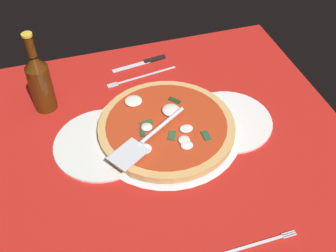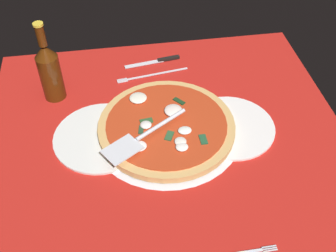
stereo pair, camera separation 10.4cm
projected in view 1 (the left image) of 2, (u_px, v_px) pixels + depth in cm
name	position (u px, v px, depth cm)	size (l,w,h in cm)	color
ground_plane	(174.00, 149.00, 101.90)	(90.04, 90.04, 0.80)	#B41C16
pizza_pan	(168.00, 130.00, 105.36)	(37.77, 37.77, 0.93)	silver
dinner_plate_left	(103.00, 144.00, 101.94)	(24.18, 24.18, 1.00)	silver
dinner_plate_right	(228.00, 121.00, 107.61)	(22.82, 22.82, 1.00)	white
pizza	(168.00, 126.00, 104.28)	(34.58, 34.58, 3.26)	tan
pizza_server	(146.00, 139.00, 97.60)	(21.93, 15.82, 1.00)	silver
place_setting_far	(143.00, 70.00, 123.15)	(22.18, 15.82, 1.40)	white
beer_bottle	(40.00, 82.00, 105.47)	(5.87, 5.87, 23.28)	#492108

